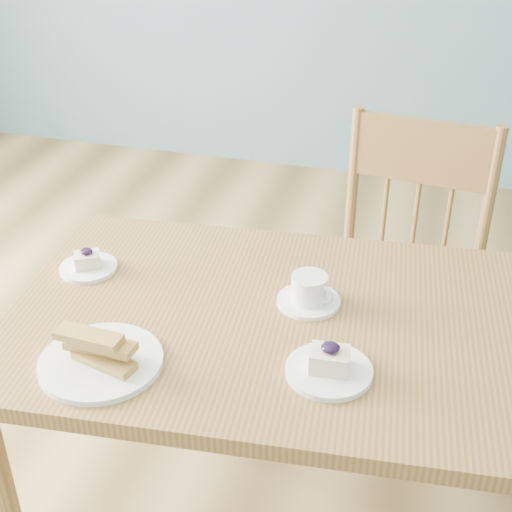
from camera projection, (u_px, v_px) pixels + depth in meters
room at (127, 27)px, 1.32m from camera, size 5.01×5.01×2.71m
dining_table at (309, 346)px, 1.62m from camera, size 1.42×0.89×0.73m
dining_chair at (399, 285)px, 2.12m from camera, size 0.50×0.48×0.97m
cheesecake_plate_near at (329, 366)px, 1.41m from camera, size 0.18×0.18×0.07m
cheesecake_plate_far at (88, 264)px, 1.75m from camera, size 0.14×0.14×0.06m
coffee_cup at (309, 292)px, 1.62m from camera, size 0.15×0.15×0.07m
biscotti_plate at (100, 355)px, 1.43m from camera, size 0.25×0.25×0.08m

